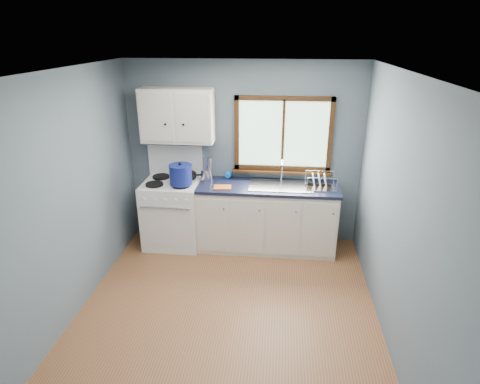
# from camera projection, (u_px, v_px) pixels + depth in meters

# --- Properties ---
(floor) EXTENTS (3.20, 3.60, 0.02)m
(floor) POSITION_uv_depth(u_px,v_px,m) (227.00, 314.00, 4.31)
(floor) COLOR brown
(floor) RESTS_ON ground
(ceiling) EXTENTS (3.20, 3.60, 0.02)m
(ceiling) POSITION_uv_depth(u_px,v_px,m) (223.00, 71.00, 3.38)
(ceiling) COLOR white
(ceiling) RESTS_ON wall_back
(wall_back) EXTENTS (3.20, 0.02, 2.50)m
(wall_back) POSITION_uv_depth(u_px,v_px,m) (243.00, 154.00, 5.52)
(wall_back) COLOR slate
(wall_back) RESTS_ON ground
(wall_front) EXTENTS (3.20, 0.02, 2.50)m
(wall_front) POSITION_uv_depth(u_px,v_px,m) (179.00, 342.00, 2.17)
(wall_front) COLOR slate
(wall_front) RESTS_ON ground
(wall_left) EXTENTS (0.02, 3.60, 2.50)m
(wall_left) POSITION_uv_depth(u_px,v_px,m) (66.00, 200.00, 4.00)
(wall_left) COLOR slate
(wall_left) RESTS_ON ground
(wall_right) EXTENTS (0.02, 3.60, 2.50)m
(wall_right) POSITION_uv_depth(u_px,v_px,m) (398.00, 214.00, 3.69)
(wall_right) COLOR slate
(wall_right) RESTS_ON ground
(gas_range) EXTENTS (0.76, 0.69, 1.36)m
(gas_range) POSITION_uv_depth(u_px,v_px,m) (173.00, 211.00, 5.58)
(gas_range) COLOR white
(gas_range) RESTS_ON floor
(base_cabinets) EXTENTS (1.85, 0.60, 0.88)m
(base_cabinets) POSITION_uv_depth(u_px,v_px,m) (267.00, 220.00, 5.50)
(base_cabinets) COLOR beige
(base_cabinets) RESTS_ON floor
(countertop) EXTENTS (1.89, 0.64, 0.04)m
(countertop) POSITION_uv_depth(u_px,v_px,m) (267.00, 187.00, 5.32)
(countertop) COLOR black
(countertop) RESTS_ON base_cabinets
(sink) EXTENTS (0.84, 0.46, 0.44)m
(sink) POSITION_uv_depth(u_px,v_px,m) (281.00, 190.00, 5.32)
(sink) COLOR silver
(sink) RESTS_ON countertop
(window) EXTENTS (1.36, 0.10, 1.03)m
(window) POSITION_uv_depth(u_px,v_px,m) (283.00, 140.00, 5.35)
(window) COLOR #9EC6A8
(window) RESTS_ON wall_back
(upper_cabinets) EXTENTS (0.95, 0.35, 0.70)m
(upper_cabinets) POSITION_uv_depth(u_px,v_px,m) (177.00, 116.00, 5.22)
(upper_cabinets) COLOR beige
(upper_cabinets) RESTS_ON wall_back
(skillet) EXTENTS (0.43, 0.32, 0.06)m
(skillet) POSITION_uv_depth(u_px,v_px,m) (186.00, 175.00, 5.49)
(skillet) COLOR black
(skillet) RESTS_ON gas_range
(stockpot) EXTENTS (0.34, 0.34, 0.30)m
(stockpot) POSITION_uv_depth(u_px,v_px,m) (181.00, 174.00, 5.21)
(stockpot) COLOR navy
(stockpot) RESTS_ON gas_range
(utensil_crock) EXTENTS (0.14, 0.14, 0.38)m
(utensil_crock) POSITION_uv_depth(u_px,v_px,m) (205.00, 175.00, 5.48)
(utensil_crock) COLOR silver
(utensil_crock) RESTS_ON countertop
(thermos) EXTENTS (0.10, 0.10, 0.33)m
(thermos) POSITION_uv_depth(u_px,v_px,m) (209.00, 169.00, 5.42)
(thermos) COLOR silver
(thermos) RESTS_ON countertop
(soap_bottle) EXTENTS (0.12, 0.12, 0.25)m
(soap_bottle) POSITION_uv_depth(u_px,v_px,m) (227.00, 171.00, 5.50)
(soap_bottle) COLOR blue
(soap_bottle) RESTS_ON countertop
(dish_towel) EXTENTS (0.24, 0.19, 0.02)m
(dish_towel) POSITION_uv_depth(u_px,v_px,m) (222.00, 187.00, 5.23)
(dish_towel) COLOR #D4652C
(dish_towel) RESTS_ON countertop
(dish_rack) EXTENTS (0.40, 0.31, 0.20)m
(dish_rack) POSITION_uv_depth(u_px,v_px,m) (320.00, 184.00, 5.21)
(dish_rack) COLOR silver
(dish_rack) RESTS_ON countertop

